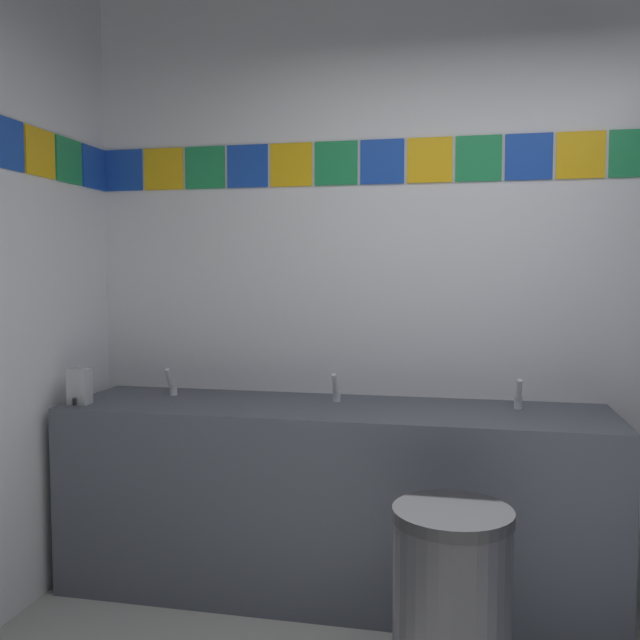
% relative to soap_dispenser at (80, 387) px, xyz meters
% --- Properties ---
extents(wall_back, '(4.38, 0.09, 2.89)m').
position_rel_soap_dispenser_xyz_m(wall_back, '(2.06, 0.53, 0.53)').
color(wall_back, silver).
rests_on(wall_back, ground_plane).
extents(vanity_counter, '(2.39, 0.61, 0.84)m').
position_rel_soap_dispenser_xyz_m(vanity_counter, '(1.12, 0.18, -0.49)').
color(vanity_counter, '#4C515B').
rests_on(vanity_counter, ground_plane).
extents(faucet_left, '(0.04, 0.10, 0.14)m').
position_rel_soap_dispenser_xyz_m(faucet_left, '(0.32, 0.27, -0.03)').
color(faucet_left, silver).
rests_on(faucet_left, vanity_counter).
extents(faucet_center, '(0.04, 0.10, 0.14)m').
position_rel_soap_dispenser_xyz_m(faucet_center, '(1.12, 0.27, -0.03)').
color(faucet_center, silver).
rests_on(faucet_center, vanity_counter).
extents(faucet_right, '(0.04, 0.10, 0.14)m').
position_rel_soap_dispenser_xyz_m(faucet_right, '(1.91, 0.27, -0.03)').
color(faucet_right, silver).
rests_on(faucet_right, vanity_counter).
extents(soap_dispenser, '(0.09, 0.09, 0.16)m').
position_rel_soap_dispenser_xyz_m(soap_dispenser, '(0.00, 0.00, 0.00)').
color(soap_dispenser, '#B7BABF').
rests_on(soap_dispenser, vanity_counter).
extents(trash_bin, '(0.38, 0.38, 0.68)m').
position_rel_soap_dispenser_xyz_m(trash_bin, '(1.65, -0.57, -0.58)').
color(trash_bin, '#333338').
rests_on(trash_bin, ground_plane).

